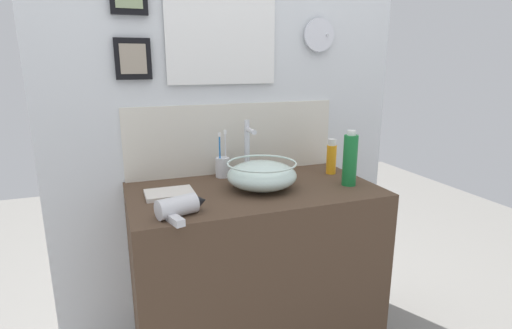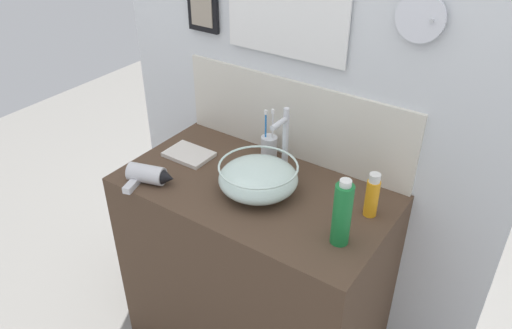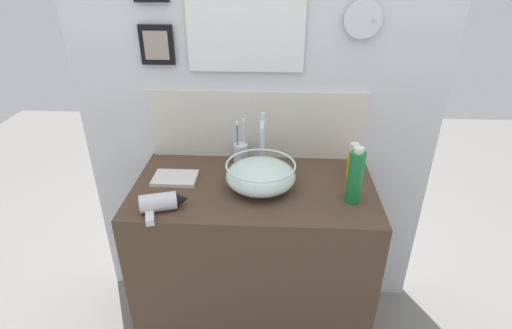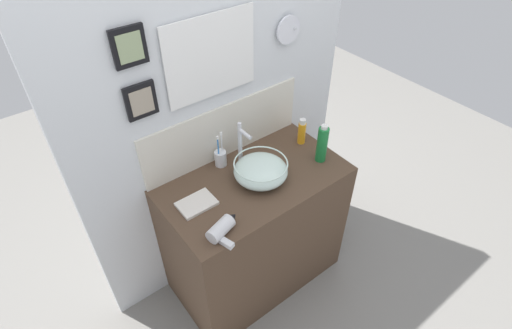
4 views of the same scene
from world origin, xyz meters
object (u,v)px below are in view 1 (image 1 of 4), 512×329
(faucet, at_px, (248,146))
(hand_towel, at_px, (169,193))
(glass_bowl_sink, at_px, (262,175))
(shampoo_bottle, at_px, (350,160))
(lotion_bottle, at_px, (331,157))
(hair_drier, at_px, (181,206))
(toothbrush_cup, at_px, (223,166))

(faucet, height_order, hand_towel, faucet)
(glass_bowl_sink, xyz_separation_m, hand_towel, (-0.37, 0.04, -0.05))
(glass_bowl_sink, distance_m, shampoo_bottle, 0.37)
(glass_bowl_sink, relative_size, faucet, 1.10)
(lotion_bottle, height_order, shampoo_bottle, shampoo_bottle)
(glass_bowl_sink, relative_size, shampoo_bottle, 1.22)
(faucet, distance_m, lotion_bottle, 0.39)
(hair_drier, bearing_deg, glass_bowl_sink, 26.57)
(glass_bowl_sink, bearing_deg, toothbrush_cup, 114.16)
(glass_bowl_sink, bearing_deg, shampoo_bottle, -12.51)
(faucet, distance_m, hair_drier, 0.51)
(faucet, distance_m, toothbrush_cup, 0.15)
(hand_towel, bearing_deg, hair_drier, -88.42)
(glass_bowl_sink, xyz_separation_m, hair_drier, (-0.36, -0.18, -0.03))
(hair_drier, bearing_deg, faucet, 44.16)
(faucet, bearing_deg, toothbrush_cup, 151.26)
(shampoo_bottle, distance_m, hand_towel, 0.74)
(faucet, distance_m, shampoo_bottle, 0.44)
(glass_bowl_sink, height_order, hand_towel, glass_bowl_sink)
(glass_bowl_sink, bearing_deg, hair_drier, -153.43)
(lotion_bottle, bearing_deg, shampoo_bottle, -97.09)
(toothbrush_cup, bearing_deg, hair_drier, -122.62)
(lotion_bottle, bearing_deg, toothbrush_cup, 165.84)
(toothbrush_cup, height_order, shampoo_bottle, shampoo_bottle)
(faucet, xyz_separation_m, toothbrush_cup, (-0.10, 0.06, -0.10))
(faucet, height_order, shampoo_bottle, faucet)
(glass_bowl_sink, height_order, toothbrush_cup, toothbrush_cup)
(faucet, bearing_deg, hand_towel, -161.21)
(toothbrush_cup, xyz_separation_m, lotion_bottle, (0.48, -0.12, 0.03))
(glass_bowl_sink, xyz_separation_m, lotion_bottle, (0.38, 0.10, 0.02))
(toothbrush_cup, distance_m, hand_towel, 0.32)
(hair_drier, relative_size, toothbrush_cup, 0.89)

